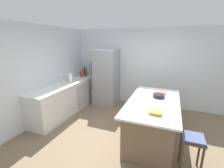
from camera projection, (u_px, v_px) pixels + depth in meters
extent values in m
plane|color=#7A664C|center=(124.00, 138.00, 3.59)|extent=(7.20, 7.20, 0.00)
cube|color=silver|center=(144.00, 68.00, 5.27)|extent=(6.00, 0.10, 2.60)
cube|color=silver|center=(37.00, 75.00, 4.10)|extent=(0.10, 6.00, 2.60)
cube|color=silver|center=(68.00, 98.00, 4.86)|extent=(0.63, 2.72, 0.90)
cube|color=white|center=(67.00, 84.00, 4.74)|extent=(0.66, 2.75, 0.03)
cube|color=#B2B5BA|center=(82.00, 96.00, 5.06)|extent=(0.01, 0.60, 0.75)
cube|color=#7A6047|center=(152.00, 121.00, 3.47)|extent=(0.90, 1.86, 0.87)
cube|color=white|center=(154.00, 102.00, 3.35)|extent=(1.06, 2.06, 0.04)
cube|color=#93969B|center=(106.00, 77.00, 5.40)|extent=(0.79, 0.76, 1.91)
cylinder|color=#4C4C51|center=(92.00, 76.00, 5.14)|extent=(0.02, 0.02, 0.95)
cylinder|color=#473828|center=(181.00, 159.00, 2.53)|extent=(0.04, 0.04, 0.59)
cylinder|color=#473828|center=(202.00, 164.00, 2.43)|extent=(0.04, 0.04, 0.59)
cylinder|color=#473828|center=(180.00, 148.00, 2.80)|extent=(0.04, 0.04, 0.59)
cylinder|color=#473828|center=(199.00, 152.00, 2.70)|extent=(0.04, 0.04, 0.59)
cube|color=#473828|center=(193.00, 139.00, 2.53)|extent=(0.36, 0.36, 0.04)
cube|color=#47567F|center=(193.00, 137.00, 2.52)|extent=(0.34, 0.34, 0.03)
cylinder|color=silver|center=(62.00, 84.00, 4.63)|extent=(0.05, 0.05, 0.02)
cylinder|color=silver|center=(61.00, 79.00, 4.59)|extent=(0.02, 0.02, 0.28)
cylinder|color=silver|center=(63.00, 75.00, 4.54)|extent=(0.14, 0.02, 0.02)
cylinder|color=gray|center=(71.00, 82.00, 4.87)|extent=(0.14, 0.14, 0.01)
cylinder|color=white|center=(70.00, 78.00, 4.83)|extent=(0.11, 0.11, 0.26)
cylinder|color=gray|center=(70.00, 73.00, 4.79)|extent=(0.02, 0.02, 0.04)
cylinder|color=#8CB79E|center=(87.00, 72.00, 5.84)|extent=(0.07, 0.07, 0.24)
cylinder|color=#8CB79E|center=(86.00, 68.00, 5.80)|extent=(0.03, 0.03, 0.06)
cylinder|color=black|center=(86.00, 67.00, 5.79)|extent=(0.03, 0.03, 0.01)
cylinder|color=#19381E|center=(85.00, 72.00, 5.76)|extent=(0.08, 0.08, 0.26)
cylinder|color=#19381E|center=(84.00, 68.00, 5.71)|extent=(0.03, 0.03, 0.09)
cylinder|color=black|center=(84.00, 66.00, 5.70)|extent=(0.04, 0.04, 0.01)
cylinder|color=brown|center=(86.00, 74.00, 5.66)|extent=(0.07, 0.07, 0.19)
cylinder|color=brown|center=(86.00, 70.00, 5.63)|extent=(0.03, 0.03, 0.07)
cylinder|color=black|center=(86.00, 69.00, 5.62)|extent=(0.03, 0.03, 0.01)
cylinder|color=#994C23|center=(82.00, 74.00, 5.58)|extent=(0.06, 0.06, 0.23)
cylinder|color=#994C23|center=(82.00, 70.00, 5.54)|extent=(0.02, 0.02, 0.06)
cylinder|color=black|center=(82.00, 69.00, 5.53)|extent=(0.03, 0.03, 0.01)
cylinder|color=red|center=(81.00, 75.00, 5.52)|extent=(0.05, 0.05, 0.16)
cylinder|color=red|center=(81.00, 72.00, 5.49)|extent=(0.02, 0.02, 0.05)
cylinder|color=black|center=(80.00, 71.00, 5.48)|extent=(0.03, 0.03, 0.01)
cube|color=gold|center=(156.00, 113.00, 2.74)|extent=(0.23, 0.16, 0.03)
cube|color=gold|center=(156.00, 112.00, 2.73)|extent=(0.23, 0.21, 0.03)
cylinder|color=black|center=(159.00, 96.00, 3.55)|extent=(0.27, 0.27, 0.08)
cube|color=#9E7042|center=(161.00, 92.00, 3.90)|extent=(0.32, 0.25, 0.02)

